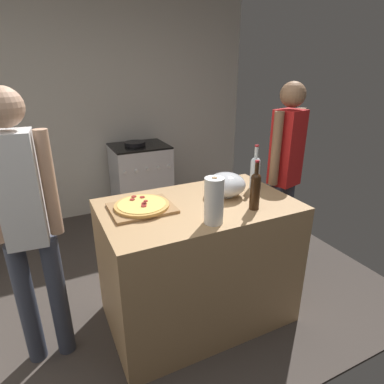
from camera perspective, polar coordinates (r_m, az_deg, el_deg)
name	(u,v)px	position (r m, az deg, el deg)	size (l,w,h in m)	color
ground_plane	(136,266)	(3.24, -9.83, -12.78)	(3.96, 3.39, 0.02)	#3F3833
kitchen_wall_rear	(94,110)	(4.14, -16.91, 13.68)	(3.96, 0.10, 2.60)	#BCB7AD
counter	(198,262)	(2.40, 1.06, -12.32)	(1.30, 0.80, 0.93)	tan
cutting_board	(142,208)	(2.11, -8.82, -2.83)	(0.40, 0.32, 0.02)	#9E7247
pizza	(142,205)	(2.10, -8.85, -2.31)	(0.35, 0.35, 0.03)	tan
mixing_bowl	(226,184)	(2.29, 6.03, 1.33)	(0.27, 0.27, 0.17)	#B2B2B7
paper_towel_roll	(214,201)	(1.87, 3.89, -1.57)	(0.11, 0.11, 0.28)	white
wine_bottle_amber	(255,171)	(2.45, 11.06, 3.69)	(0.07, 0.07, 0.33)	silver
wine_bottle_green	(255,189)	(2.09, 11.09, 0.51)	(0.07, 0.07, 0.33)	#331E0F
stove	(141,181)	(4.03, -8.96, 1.86)	(0.65, 0.58, 0.96)	#B7B7BC
person_in_stripes	(26,220)	(2.04, -27.24, -4.44)	(0.38, 0.22, 1.71)	#383D4C
person_in_red	(285,168)	(2.88, 16.05, 4.03)	(0.38, 0.25, 1.69)	#383D4C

